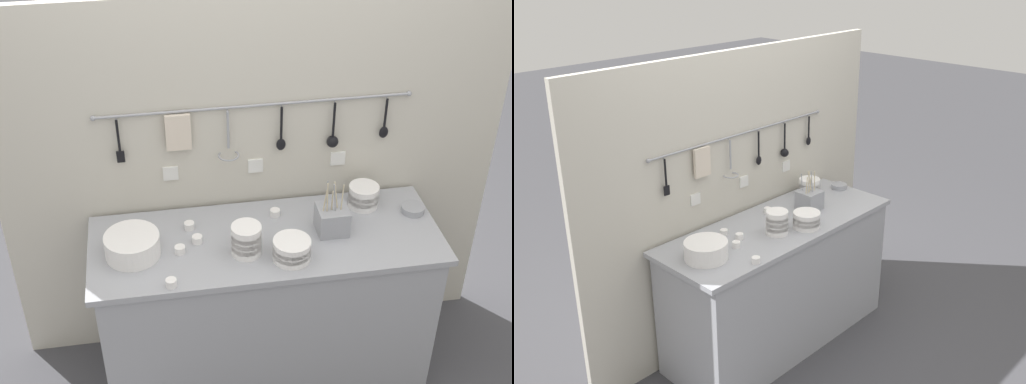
% 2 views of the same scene
% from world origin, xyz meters
% --- Properties ---
extents(ground_plane, '(20.00, 20.00, 0.00)m').
position_xyz_m(ground_plane, '(0.00, 0.00, 0.00)').
color(ground_plane, '#424247').
extents(counter, '(1.59, 0.58, 0.84)m').
position_xyz_m(counter, '(0.00, 0.00, 0.42)').
color(counter, '#9EA0A8').
rests_on(counter, ground).
extents(back_wall, '(2.39, 0.11, 1.87)m').
position_xyz_m(back_wall, '(-0.00, 0.33, 0.94)').
color(back_wall, beige).
rests_on(back_wall, ground).
extents(bowl_stack_nested_right, '(0.13, 0.13, 0.15)m').
position_xyz_m(bowl_stack_nested_right, '(-0.10, -0.09, 0.92)').
color(bowl_stack_nested_right, white).
rests_on(bowl_stack_nested_right, counter).
extents(bowl_stack_back_corner, '(0.14, 0.14, 0.11)m').
position_xyz_m(bowl_stack_back_corner, '(0.50, 0.17, 0.90)').
color(bowl_stack_back_corner, white).
rests_on(bowl_stack_back_corner, counter).
extents(bowl_stack_tall_left, '(0.17, 0.17, 0.10)m').
position_xyz_m(bowl_stack_tall_left, '(0.08, -0.16, 0.89)').
color(bowl_stack_tall_left, white).
rests_on(bowl_stack_tall_left, counter).
extents(plate_stack, '(0.24, 0.24, 0.10)m').
position_xyz_m(plate_stack, '(-0.59, -0.02, 0.89)').
color(plate_stack, white).
rests_on(plate_stack, counter).
extents(steel_mixing_bowl, '(0.11, 0.11, 0.03)m').
position_xyz_m(steel_mixing_bowl, '(0.72, 0.09, 0.86)').
color(steel_mixing_bowl, '#93969E').
rests_on(steel_mixing_bowl, counter).
extents(cutlery_caddy, '(0.14, 0.14, 0.28)m').
position_xyz_m(cutlery_caddy, '(0.30, 0.01, 0.91)').
color(cutlery_caddy, '#93969E').
rests_on(cutlery_caddy, counter).
extents(cup_mid_row, '(0.05, 0.05, 0.04)m').
position_xyz_m(cup_mid_row, '(-0.34, 0.13, 0.86)').
color(cup_mid_row, white).
rests_on(cup_mid_row, counter).
extents(cup_beside_plates, '(0.05, 0.05, 0.04)m').
position_xyz_m(cup_beside_plates, '(-0.39, -0.04, 0.86)').
color(cup_beside_plates, white).
rests_on(cup_beside_plates, counter).
extents(cup_front_right, '(0.05, 0.05, 0.04)m').
position_xyz_m(cup_front_right, '(-0.31, 0.02, 0.86)').
color(cup_front_right, white).
rests_on(cup_front_right, counter).
extents(cup_by_caddy, '(0.05, 0.05, 0.04)m').
position_xyz_m(cup_by_caddy, '(0.07, 0.16, 0.86)').
color(cup_by_caddy, white).
rests_on(cup_by_caddy, counter).
extents(cup_edge_near, '(0.05, 0.05, 0.04)m').
position_xyz_m(cup_edge_near, '(-0.44, -0.25, 0.86)').
color(cup_edge_near, white).
rests_on(cup_edge_near, counter).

